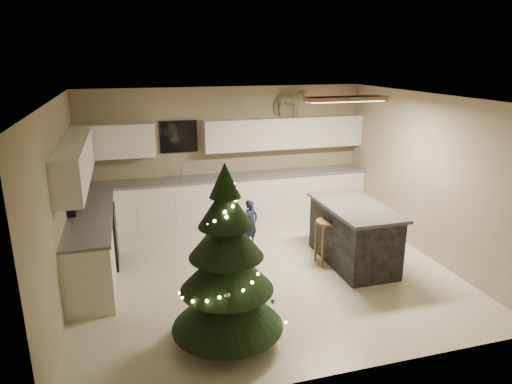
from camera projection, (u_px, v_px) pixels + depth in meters
ground_plane at (262, 270)px, 6.99m from camera, size 5.50×5.50×0.00m
room_shell at (264, 158)px, 6.50m from camera, size 5.52×5.02×2.61m
cabinetry at (186, 197)px, 8.05m from camera, size 5.50×3.20×2.00m
island at (353, 234)px, 7.13m from camera, size 0.90×1.70×0.95m
bar_stool at (327, 231)px, 7.09m from camera, size 0.37×0.37×0.71m
christmas_tree at (227, 272)px, 5.03m from camera, size 1.32×1.27×2.11m
toddler at (251, 224)px, 7.76m from camera, size 0.36×0.33×0.82m
rocking_horse at (289, 103)px, 8.81m from camera, size 0.68×0.48×0.55m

